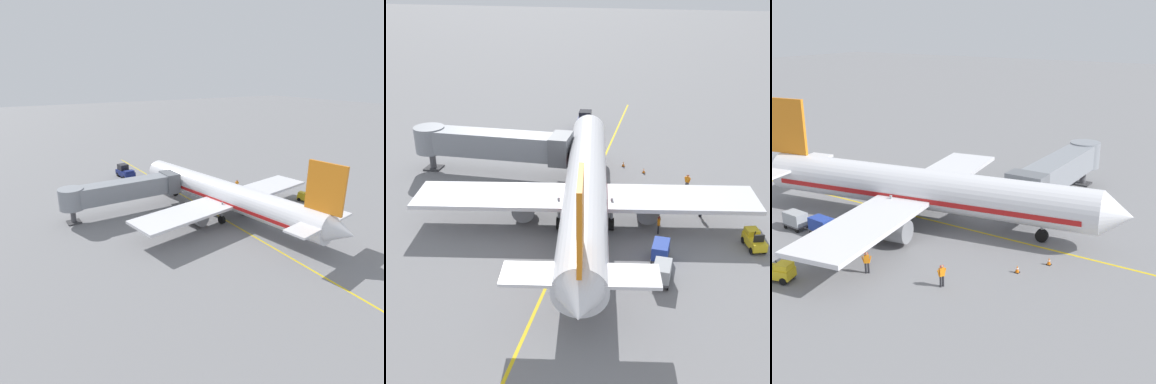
# 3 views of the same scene
# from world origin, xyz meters

# --- Properties ---
(ground_plane) EXTENTS (400.00, 400.00, 0.00)m
(ground_plane) POSITION_xyz_m (0.00, 0.00, 0.00)
(ground_plane) COLOR slate
(gate_lead_in_line) EXTENTS (0.24, 80.00, 0.01)m
(gate_lead_in_line) POSITION_xyz_m (0.00, 0.00, 0.00)
(gate_lead_in_line) COLOR gold
(gate_lead_in_line) RESTS_ON ground
(parked_airliner) EXTENTS (30.45, 37.24, 10.63)m
(parked_airliner) POSITION_xyz_m (0.84, 0.06, 3.19)
(parked_airliner) COLOR silver
(parked_airliner) RESTS_ON ground
(jet_bridge) EXTENTS (17.54, 3.50, 4.98)m
(jet_bridge) POSITION_xyz_m (-11.24, 8.66, 3.46)
(jet_bridge) COLOR gray
(jet_bridge) RESTS_ON ground
(pushback_tractor) EXTENTS (2.63, 4.60, 2.40)m
(pushback_tractor) POSITION_xyz_m (-4.36, 26.04, 1.10)
(pushback_tractor) COLOR navy
(pushback_tractor) RESTS_ON ground
(baggage_tug_lead) EXTENTS (1.91, 2.74, 1.62)m
(baggage_tug_lead) POSITION_xyz_m (15.35, -1.84, 0.71)
(baggage_tug_lead) COLOR gold
(baggage_tug_lead) RESTS_ON ground
(baggage_cart_front) EXTENTS (1.43, 2.94, 1.58)m
(baggage_cart_front) POSITION_xyz_m (7.92, -5.41, 0.95)
(baggage_cart_front) COLOR #4C4C51
(baggage_cart_front) RESTS_ON ground
(baggage_cart_second_in_train) EXTENTS (1.43, 2.94, 1.58)m
(baggage_cart_second_in_train) POSITION_xyz_m (8.21, -8.41, 0.95)
(baggage_cart_second_in_train) COLOR #4C4C51
(baggage_cart_second_in_train) RESTS_ON ground
(ground_crew_wing_walker) EXTENTS (0.53, 0.61, 1.69)m
(ground_crew_wing_walker) POSITION_xyz_m (11.09, 2.84, 0.95)
(ground_crew_wing_walker) COLOR #232328
(ground_crew_wing_walker) RESTS_ON ground
(ground_crew_loader) EXTENTS (0.69, 0.39, 1.69)m
(ground_crew_loader) POSITION_xyz_m (9.78, 8.67, 0.95)
(ground_crew_loader) COLOR #232328
(ground_crew_loader) RESTS_ON ground
(ground_crew_marshaller) EXTENTS (0.24, 0.72, 1.69)m
(ground_crew_marshaller) POSITION_xyz_m (7.49, -1.06, 0.95)
(ground_crew_marshaller) COLOR #232328
(ground_crew_marshaller) RESTS_ON ground
(safety_cone_nose_left) EXTENTS (0.36, 0.36, 0.59)m
(safety_cone_nose_left) POSITION_xyz_m (2.59, 13.65, 0.29)
(safety_cone_nose_left) COLOR black
(safety_cone_nose_left) RESTS_ON ground
(safety_cone_nose_right) EXTENTS (0.36, 0.36, 0.59)m
(safety_cone_nose_right) POSITION_xyz_m (5.04, 12.18, 0.29)
(safety_cone_nose_right) COLOR black
(safety_cone_nose_right) RESTS_ON ground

